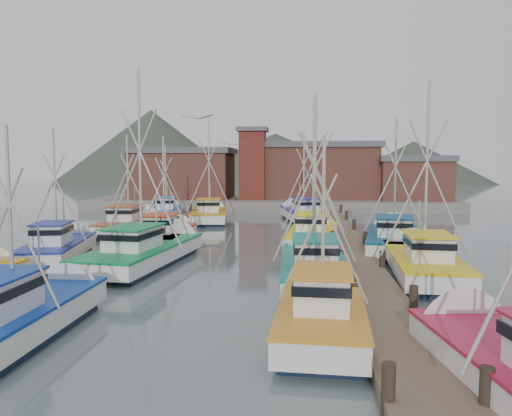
# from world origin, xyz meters

# --- Properties ---
(ground) EXTENTS (260.00, 260.00, 0.00)m
(ground) POSITION_xyz_m (0.00, 0.00, 0.00)
(ground) COLOR #4E5D5C
(ground) RESTS_ON ground
(dock_left) EXTENTS (2.30, 46.00, 1.50)m
(dock_left) POSITION_xyz_m (-7.00, 4.04, 0.21)
(dock_left) COLOR brown
(dock_left) RESTS_ON ground
(dock_right) EXTENTS (2.30, 46.00, 1.50)m
(dock_right) POSITION_xyz_m (7.00, 4.04, 0.21)
(dock_right) COLOR brown
(dock_right) RESTS_ON ground
(quay) EXTENTS (44.00, 16.00, 1.20)m
(quay) POSITION_xyz_m (0.00, 37.00, 0.60)
(quay) COLOR slate
(quay) RESTS_ON ground
(shed_left) EXTENTS (12.72, 8.48, 6.20)m
(shed_left) POSITION_xyz_m (-11.00, 35.00, 4.34)
(shed_left) COLOR brown
(shed_left) RESTS_ON quay
(shed_center) EXTENTS (14.84, 9.54, 6.90)m
(shed_center) POSITION_xyz_m (6.00, 37.00, 4.69)
(shed_center) COLOR brown
(shed_center) RESTS_ON quay
(shed_right) EXTENTS (8.48, 6.36, 5.20)m
(shed_right) POSITION_xyz_m (17.00, 34.00, 3.84)
(shed_right) COLOR brown
(shed_right) RESTS_ON quay
(lookout_tower) EXTENTS (3.60, 3.60, 8.50)m
(lookout_tower) POSITION_xyz_m (-2.00, 33.00, 5.55)
(lookout_tower) COLOR maroon
(lookout_tower) RESTS_ON quay
(distant_hills) EXTENTS (175.00, 140.00, 42.00)m
(distant_hills) POSITION_xyz_m (-12.76, 122.59, 0.00)
(distant_hills) COLOR #424B3E
(distant_hills) RESTS_ON ground
(boat_0) EXTENTS (2.93, 8.31, 7.18)m
(boat_0) POSITION_xyz_m (-4.49, -11.85, 0.68)
(boat_0) COLOR #0F1B32
(boat_0) RESTS_ON ground
(boat_1) EXTENTS (2.97, 8.39, 6.92)m
(boat_1) POSITION_xyz_m (4.82, -10.28, 0.67)
(boat_1) COLOR #0F1B32
(boat_1) RESTS_ON ground
(boat_4) EXTENTS (4.53, 10.77, 11.32)m
(boat_4) POSITION_xyz_m (-4.23, -0.32, 0.69)
(boat_4) COLOR #0F1B32
(boat_4) RESTS_ON ground
(boat_5) EXTENTS (3.73, 9.30, 9.25)m
(boat_5) POSITION_xyz_m (4.64, -3.55, 0.68)
(boat_5) COLOR #0F1B32
(boat_5) RESTS_ON ground
(boat_6) EXTENTS (4.03, 8.57, 7.98)m
(boat_6) POSITION_xyz_m (-9.54, 0.31, 0.68)
(boat_6) COLOR #0F1B32
(boat_6) RESTS_ON ground
(boat_7) EXTENTS (4.07, 9.41, 10.08)m
(boat_7) POSITION_xyz_m (9.88, -1.86, 0.69)
(boat_7) COLOR #0F1B32
(boat_7) RESTS_ON ground
(boat_8) EXTENTS (3.24, 8.98, 7.92)m
(boat_8) POSITION_xyz_m (-4.81, 5.48, 0.68)
(boat_8) COLOR #0F1B32
(boat_8) RESTS_ON ground
(boat_9) EXTENTS (4.12, 9.87, 10.28)m
(boat_9) POSITION_xyz_m (4.83, 7.22, 0.69)
(boat_9) COLOR #0F1B32
(boat_9) RESTS_ON ground
(boat_10) EXTENTS (3.63, 9.94, 8.52)m
(boat_10) POSITION_xyz_m (-9.54, 11.99, 0.68)
(boat_10) COLOR #0F1B32
(boat_10) RESTS_ON ground
(boat_11) EXTENTS (4.64, 10.31, 9.16)m
(boat_11) POSITION_xyz_m (9.87, 5.76, 0.68)
(boat_11) COLOR #0F1B32
(boat_11) RESTS_ON ground
(boat_12) EXTENTS (4.40, 10.12, 10.49)m
(boat_12) POSITION_xyz_m (-4.72, 19.93, 0.69)
(boat_12) COLOR #0F1B32
(boat_12) RESTS_ON ground
(boat_13) EXTENTS (4.94, 10.31, 9.46)m
(boat_13) POSITION_xyz_m (3.97, 21.21, 0.68)
(boat_13) COLOR #0F1B32
(boat_13) RESTS_ON ground
(boat_14) EXTENTS (4.23, 9.08, 7.94)m
(boat_14) POSITION_xyz_m (-9.38, 21.64, 0.68)
(boat_14) COLOR #0F1B32
(boat_14) RESTS_ON ground
(gull_near) EXTENTS (1.55, 0.65, 0.24)m
(gull_near) POSITION_xyz_m (-0.80, -3.23, 7.56)
(gull_near) COLOR slate
(gull_near) RESTS_ON ground
(gull_far) EXTENTS (1.55, 0.62, 0.24)m
(gull_far) POSITION_xyz_m (-0.34, 5.19, 6.66)
(gull_far) COLOR slate
(gull_far) RESTS_ON ground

